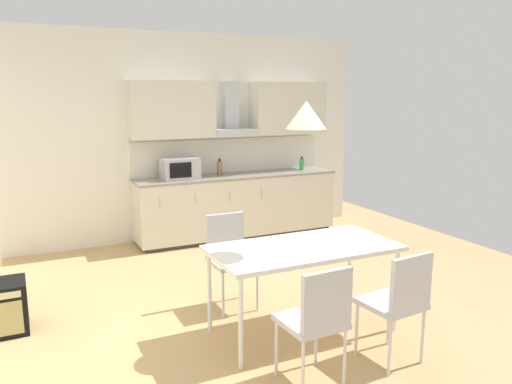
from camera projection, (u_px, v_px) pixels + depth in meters
ground_plane at (256, 320)px, 4.46m from camera, size 7.33×8.59×0.02m
wall_back at (164, 138)px, 6.78m from camera, size 5.86×0.10×2.80m
kitchen_counter at (237, 205)px, 7.04m from camera, size 2.87×0.62×0.88m
backsplash_tile at (229, 155)px, 7.16m from camera, size 2.85×0.02×0.48m
upper_wall_cabinets at (233, 110)px, 6.90m from camera, size 2.85×0.40×0.75m
microwave at (180, 168)px, 6.58m from camera, size 0.48×0.35×0.28m
bottle_brown at (220, 168)px, 6.89m from camera, size 0.07×0.07×0.23m
bottle_green at (302, 164)px, 7.43m from camera, size 0.07×0.07×0.19m
dining_table at (304, 251)px, 4.12m from camera, size 1.55×0.78×0.75m
chair_near_right at (400, 297)px, 3.62m from camera, size 0.44×0.44×0.87m
chair_near_left at (318, 315)px, 3.33m from camera, size 0.42×0.42×0.87m
chair_far_left at (229, 251)px, 4.69m from camera, size 0.40×0.40×0.87m
pendant_lamp at (306, 115)px, 3.91m from camera, size 0.32×0.32×0.22m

